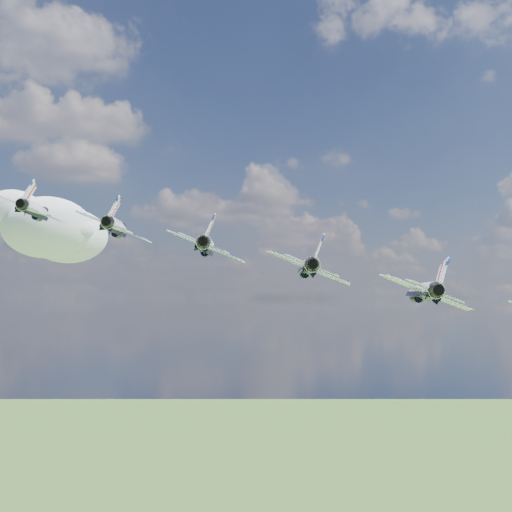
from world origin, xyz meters
name	(u,v)px	position (x,y,z in m)	size (l,w,h in m)	color
cloud_far	(37,222)	(26.63, 241.11, 176.50)	(59.96, 47.11, 23.55)	white
jet_0	(37,210)	(-3.29, -0.41, 153.26)	(9.32, 13.80, 4.12)	white
jet_1	(117,227)	(5.48, -9.68, 150.50)	(9.32, 13.80, 4.12)	white
jet_2	(207,246)	(14.26, -18.96, 147.73)	(9.32, 13.80, 4.12)	white
jet_3	(308,267)	(23.03, -28.23, 144.97)	(9.32, 13.80, 4.12)	silver
jet_4	(422,291)	(31.80, -37.50, 142.20)	(9.32, 13.80, 4.12)	white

